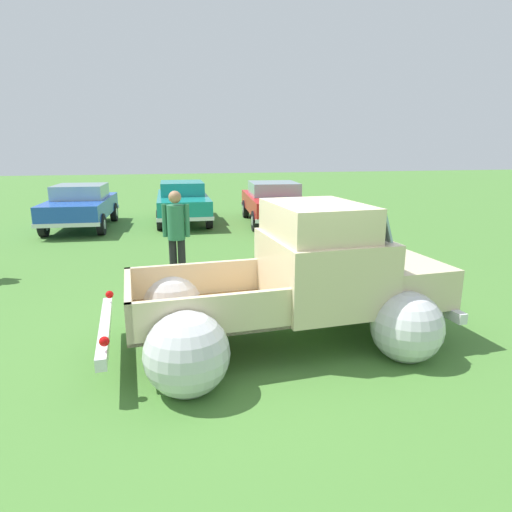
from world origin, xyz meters
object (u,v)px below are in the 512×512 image
(vintage_pickup_truck, at_px, (303,288))
(spectator_0, at_px, (176,231))
(show_car_2, at_px, (274,201))
(show_car_1, at_px, (183,200))
(show_car_0, at_px, (81,205))
(lane_cone_0, at_px, (303,270))

(vintage_pickup_truck, relative_size, spectator_0, 2.58)
(vintage_pickup_truck, height_order, show_car_2, vintage_pickup_truck)
(vintage_pickup_truck, bearing_deg, spectator_0, 114.18)
(show_car_2, bearing_deg, show_car_1, -101.57)
(show_car_0, relative_size, spectator_0, 2.31)
(show_car_1, height_order, spectator_0, spectator_0)
(show_car_2, relative_size, spectator_0, 2.54)
(vintage_pickup_truck, height_order, show_car_0, vintage_pickup_truck)
(show_car_0, bearing_deg, show_car_2, 89.44)
(show_car_2, distance_m, lane_cone_0, 7.26)
(show_car_2, height_order, spectator_0, spectator_0)
(show_car_1, bearing_deg, vintage_pickup_truck, 6.95)
(show_car_1, xyz_separation_m, show_car_2, (3.16, -0.93, 0.00))
(show_car_2, bearing_deg, vintage_pickup_truck, -7.41)
(lane_cone_0, bearing_deg, show_car_0, 124.92)
(lane_cone_0, bearing_deg, show_car_1, 103.21)
(show_car_0, height_order, show_car_1, same)
(show_car_0, bearing_deg, spectator_0, 25.38)
(show_car_2, bearing_deg, lane_cone_0, -5.27)
(vintage_pickup_truck, xyz_separation_m, lane_cone_0, (0.79, 2.38, -0.45))
(show_car_1, distance_m, spectator_0, 7.45)
(show_car_2, bearing_deg, spectator_0, -24.58)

